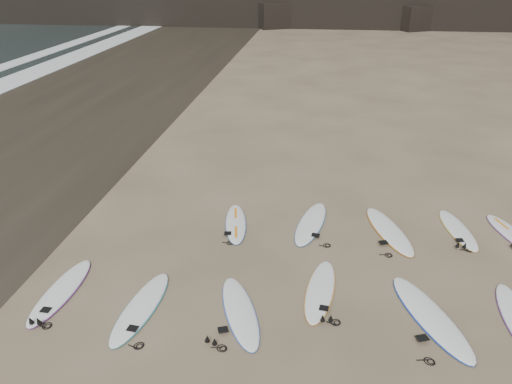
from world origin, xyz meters
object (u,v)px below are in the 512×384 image
surfboard_3 (431,316)px  surfboard_5 (236,223)px  surfboard_0 (141,307)px  surfboard_7 (389,230)px  surfboard_6 (311,223)px  surfboard_1 (240,311)px  surfboard_8 (458,229)px  surfboard_11 (61,291)px  surfboard_2 (320,290)px

surfboard_3 → surfboard_5: bearing=122.1°
surfboard_0 → surfboard_7: size_ratio=0.94×
surfboard_3 → surfboard_6: (-2.50, 3.60, -0.00)m
surfboard_1 → surfboard_5: size_ratio=1.08×
surfboard_7 → surfboard_6: bearing=158.6°
surfboard_5 → surfboard_7: bearing=-8.4°
surfboard_8 → surfboard_11: size_ratio=0.91×
surfboard_3 → surfboard_5: (-4.52, 3.33, -0.01)m
surfboard_5 → surfboard_6: (2.02, 0.27, 0.01)m
surfboard_8 → surfboard_6: bearing=173.1°
surfboard_0 → surfboard_3: (5.87, 0.46, 0.01)m
surfboard_6 → surfboard_0: bearing=-118.5°
surfboard_0 → surfboard_5: size_ratio=1.12×
surfboard_5 → surfboard_0: bearing=-119.7°
surfboard_1 → surfboard_2: 1.86m
surfboard_3 → surfboard_5: surfboard_3 is taller
surfboard_2 → surfboard_7: (1.77, 2.85, 0.01)m
surfboard_6 → surfboard_11: surfboard_6 is taller
surfboard_1 → surfboard_11: (-3.96, 0.18, 0.00)m
surfboard_2 → surfboard_3: bearing=-8.1°
surfboard_2 → surfboard_5: size_ratio=1.05×
surfboard_1 → surfboard_11: surfboard_11 is taller
surfboard_2 → surfboard_8: 4.78m
surfboard_1 → surfboard_7: surfboard_7 is taller
surfboard_7 → surfboard_0: bearing=-161.5°
surfboard_1 → surfboard_5: (-0.70, 3.66, -0.00)m
surfboard_2 → surfboard_11: (-5.57, -0.75, 0.00)m
surfboard_2 → surfboard_5: (-2.31, 2.74, -0.00)m
surfboard_5 → surfboard_6: surfboard_6 is taller
surfboard_1 → surfboard_6: size_ratio=0.94×
surfboard_5 → surfboard_2: bearing=-59.9°
surfboard_3 → surfboard_1: bearing=163.4°
surfboard_3 → surfboard_8: surfboard_3 is taller
surfboard_8 → surfboard_11: bearing=-166.0°
surfboard_6 → surfboard_5: bearing=-161.3°
surfboard_3 → surfboard_11: size_ratio=1.13×
surfboard_11 → surfboard_6: bearing=37.6°
surfboard_5 → surfboard_6: size_ratio=0.87×
surfboard_11 → surfboard_7: bearing=28.4°
surfboard_6 → surfboard_11: bearing=-133.4°
surfboard_2 → surfboard_11: size_ratio=0.95×
surfboard_0 → surfboard_3: surfboard_3 is taller
surfboard_2 → surfboard_3: 2.29m
surfboard_3 → surfboard_7: surfboard_3 is taller
surfboard_1 → surfboard_2: size_ratio=1.03×
surfboard_2 → surfboard_7: 3.36m
surfboard_3 → surfboard_7: bearing=75.7°
surfboard_2 → surfboard_3: (2.21, -0.60, 0.01)m
surfboard_2 → surfboard_8: surfboard_2 is taller
surfboard_1 → surfboard_8: 6.61m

